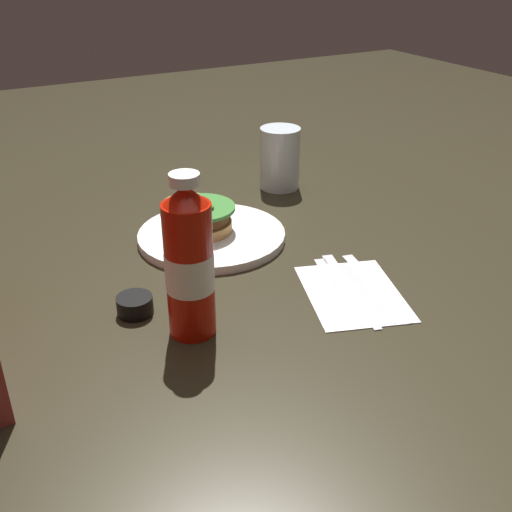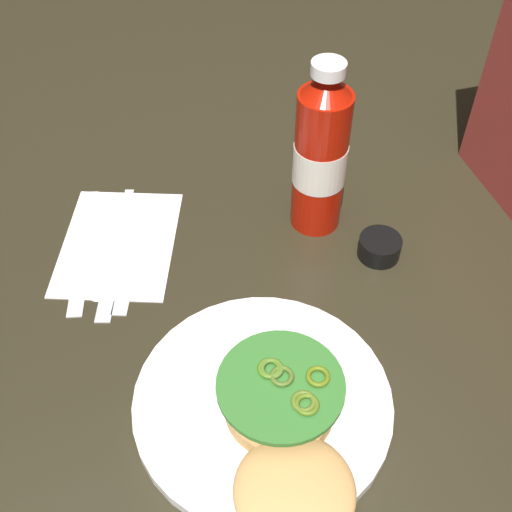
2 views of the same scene
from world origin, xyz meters
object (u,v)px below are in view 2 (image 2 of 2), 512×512
spoon_utensil (100,257)px  table_knife (115,257)px  condiment_cup (379,247)px  butter_knife (131,256)px  ketchup_bottle (320,156)px  burger_sandwich (285,429)px  fork_utensil (148,252)px  dinner_plate (263,402)px  napkin (119,242)px  steak_knife (83,255)px

spoon_utensil → table_knife: bearing=75.3°
condiment_cup → spoon_utensil: bearing=-104.8°
butter_knife → ketchup_bottle: bearing=90.6°
burger_sandwich → fork_utensil: bearing=-163.8°
spoon_utensil → fork_utensil: same height
condiment_cup → butter_knife: condiment_cup is taller
dinner_plate → burger_sandwich: burger_sandwich is taller
napkin → steak_knife: size_ratio=0.88×
butter_knife → fork_utensil: 0.02m
spoon_utensil → butter_knife: bearing=75.6°
burger_sandwich → table_knife: bearing=-157.0°
table_knife → condiment_cup: bearing=75.2°
dinner_plate → ketchup_bottle: (-0.24, 0.14, 0.10)m
burger_sandwich → butter_knife: bearing=-160.0°
table_knife → napkin: bearing=163.5°
dinner_plate → spoon_utensil: size_ratio=1.41×
steak_knife → spoon_utensil: bearing=65.0°
table_knife → fork_utensil: size_ratio=1.26×
napkin → ketchup_bottle: bearing=83.5°
ketchup_bottle → table_knife: bearing=-90.5°
steak_knife → butter_knife: bearing=71.8°
condiment_cup → steak_knife: condiment_cup is taller
ketchup_bottle → fork_utensil: bearing=-89.5°
condiment_cup → fork_utensil: 0.28m
condiment_cup → spoon_utensil: (-0.09, -0.33, -0.01)m
dinner_plate → napkin: size_ratio=1.40×
burger_sandwich → condiment_cup: bearing=137.7°
butter_knife → table_knife: bearing=-104.1°
ketchup_bottle → fork_utensil: ketchup_bottle is taller
burger_sandwich → spoon_utensil: size_ratio=1.10×
fork_utensil → burger_sandwich: bearing=16.2°
butter_knife → fork_utensil: same height
steak_knife → napkin: bearing=105.8°
table_knife → burger_sandwich: bearing=23.0°
napkin → steak_knife: steak_knife is taller
condiment_cup → butter_knife: bearing=-104.8°
dinner_plate → ketchup_bottle: ketchup_bottle is taller
dinner_plate → butter_knife: size_ratio=1.32×
napkin → table_knife: table_knife is taller
burger_sandwich → steak_knife: bearing=-152.2°
dinner_plate → fork_utensil: 0.25m
burger_sandwich → butter_knife: (-0.28, -0.10, -0.03)m
ketchup_bottle → burger_sandwich: bearing=-25.1°
burger_sandwich → steak_knife: (-0.30, -0.16, -0.03)m
table_knife → steak_knife: bearing=-110.2°
table_knife → spoon_utensil: bearing=-104.7°
condiment_cup → steak_knife: bearing=-105.4°
ketchup_bottle → butter_knife: bearing=-89.4°
burger_sandwich → napkin: 0.34m
ketchup_bottle → dinner_plate: bearing=-30.6°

